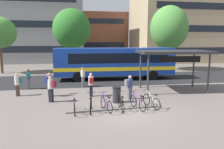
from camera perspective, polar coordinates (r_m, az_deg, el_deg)
The scene contains 24 objects.
ground at distance 12.22m, azimuth 3.79°, elevation -9.82°, with size 200.00×200.00×0.00m, color #6B605B.
bus_lane_asphalt at distance 21.92m, azimuth -2.36°, elevation -1.29°, with size 80.00×7.20×0.01m, color #232326.
city_bus at distance 21.84m, azimuth 0.58°, elevation 3.38°, with size 12.10×2.96×3.20m.
bike_rack at distance 12.35m, azimuth 0.58°, elevation -9.13°, with size 5.43×0.35×0.70m.
parked_bicycle_purple_0 at distance 12.04m, azimuth -10.06°, elevation -8.32°, with size 0.52×1.72×0.99m.
parked_bicycle_black_1 at distance 12.11m, azimuth -5.68°, elevation -8.11°, with size 0.52×1.72×0.99m.
parked_bicycle_purple_2 at distance 12.19m, azimuth -1.53°, elevation -7.96°, with size 0.61×1.68×0.99m.
parked_bicycle_black_3 at distance 12.34m, azimuth 2.45°, elevation -7.75°, with size 0.52×1.72×0.99m.
parked_bicycle_purple_4 at distance 12.54m, azimuth 6.90°, elevation -7.53°, with size 0.62×1.68×0.99m.
parked_bicycle_silver_5 at distance 12.98m, azimuth 10.48°, elevation -7.04°, with size 0.64×1.67×0.99m.
transit_shelter at distance 17.29m, azimuth 16.20°, elevation 5.47°, with size 5.64×3.61×3.18m.
commuter_teal_pack_0 at distance 16.65m, azimuth -23.94°, elevation -2.11°, with size 0.59×0.44×1.64m.
commuter_navy_pack_1 at distance 15.76m, azimuth -16.51°, elevation -2.17°, with size 0.57×0.60×1.70m.
commuter_teal_pack_2 at distance 18.65m, azimuth -21.49°, elevation -0.73°, with size 0.42×0.58×1.69m.
commuter_maroon_pack_3 at distance 14.24m, azimuth -16.00°, elevation -3.31°, with size 0.60×0.52×1.70m.
commuter_olive_pack_4 at distance 18.29m, azimuth -7.81°, elevation -0.29°, with size 0.43×0.58×1.72m.
commuter_red_pack_5 at distance 15.15m, azimuth -5.65°, elevation -2.30°, with size 0.36×0.54×1.70m.
commuter_grey_pack_6 at distance 14.46m, azimuth 4.71°, elevation -2.97°, with size 0.58×0.42×1.63m.
trash_bin at distance 13.70m, azimuth 1.26°, elevation -5.44°, with size 0.55×0.55×1.03m.
street_tree_0 at distance 29.40m, azimuth -10.74°, elevation 11.91°, with size 5.02×5.02×8.14m.
street_tree_1 at distance 29.68m, azimuth 15.04°, elevation 11.96°, with size 4.95×4.95×8.47m.
building_left_wing at distance 45.00m, azimuth -19.86°, elevation 14.10°, with size 17.80×13.54×16.54m.
building_right_wing at distance 46.50m, azimuth 21.68°, elevation 17.36°, with size 23.64×11.95×22.22m.
building_centre_block at distance 51.66m, azimuth -5.95°, elevation 10.29°, with size 16.37×10.34×10.08m.
Camera 1 is at (-2.72, -11.24, 3.97)m, focal length 34.11 mm.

